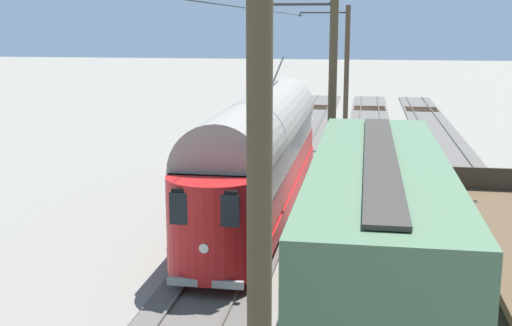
# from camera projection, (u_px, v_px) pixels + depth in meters

# --- Properties ---
(ground_plane) EXTENTS (220.00, 220.00, 0.00)m
(ground_plane) POSITION_uv_depth(u_px,v_px,m) (371.00, 212.00, 24.49)
(ground_plane) COLOR gray
(track_streetcar_siding) EXTENTS (2.80, 80.00, 0.18)m
(track_streetcar_siding) POSITION_uv_depth(u_px,v_px,m) (486.00, 214.00, 24.12)
(track_streetcar_siding) COLOR #56514C
(track_streetcar_siding) RESTS_ON ground
(track_adjacent_siding) EXTENTS (2.80, 80.00, 0.18)m
(track_adjacent_siding) POSITION_uv_depth(u_px,v_px,m) (371.00, 209.00, 24.78)
(track_adjacent_siding) COLOR #56514C
(track_adjacent_siding) RESTS_ON ground
(track_third_siding) EXTENTS (2.80, 80.00, 0.18)m
(track_third_siding) POSITION_uv_depth(u_px,v_px,m) (263.00, 204.00, 25.44)
(track_third_siding) COLOR #56514C
(track_third_siding) RESTS_ON ground
(vintage_streetcar) EXTENTS (2.65, 18.09, 5.19)m
(vintage_streetcar) POSITION_uv_depth(u_px,v_px,m) (261.00, 149.00, 24.68)
(vintage_streetcar) COLOR red
(vintage_streetcar) RESTS_ON ground
(boxcar_far_siding) EXTENTS (2.96, 12.11, 3.85)m
(boxcar_far_siding) POSITION_uv_depth(u_px,v_px,m) (377.00, 234.00, 14.93)
(boxcar_far_siding) COLOR #4C6B4C
(boxcar_far_siding) RESTS_ON ground
(catenary_pole_foreground) EXTENTS (2.89, 0.28, 7.85)m
(catenary_pole_foreground) POSITION_uv_depth(u_px,v_px,m) (345.00, 74.00, 37.08)
(catenary_pole_foreground) COLOR #4C3D28
(catenary_pole_foreground) RESTS_ON ground
(catenary_pole_mid_near) EXTENTS (2.89, 0.28, 7.85)m
(catenary_pole_mid_near) POSITION_uv_depth(u_px,v_px,m) (330.00, 107.00, 22.22)
(catenary_pole_mid_near) COLOR #4C3D28
(catenary_pole_mid_near) RESTS_ON ground
(catenary_pole_mid_far) EXTENTS (2.89, 0.28, 7.85)m
(catenary_pole_mid_far) POSITION_uv_depth(u_px,v_px,m) (253.00, 273.00, 7.35)
(catenary_pole_mid_far) COLOR #4C3D28
(catenary_pole_mid_far) RESTS_ON ground
(overhead_wire_run) EXTENTS (2.68, 34.79, 0.18)m
(overhead_wire_run) POSITION_uv_depth(u_px,v_px,m) (259.00, 9.00, 22.66)
(overhead_wire_run) COLOR black
(overhead_wire_run) RESTS_ON ground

